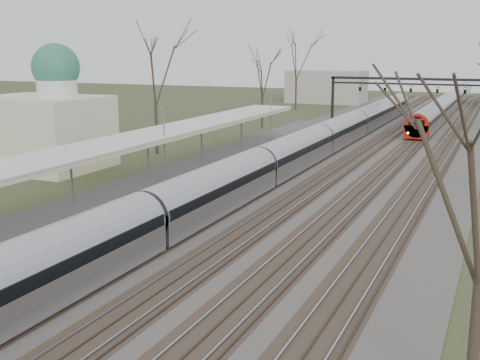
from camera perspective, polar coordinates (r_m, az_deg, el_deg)
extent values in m
cube|color=#474442|center=(58.02, 10.37, 2.40)|extent=(24.00, 160.00, 0.10)
cube|color=#4C3828|center=(59.67, 4.77, 2.86)|extent=(2.60, 160.00, 0.06)
cube|color=gray|center=(59.89, 4.12, 2.98)|extent=(0.07, 160.00, 0.12)
cube|color=gray|center=(59.43, 5.42, 2.88)|extent=(0.07, 160.00, 0.12)
cube|color=#4C3828|center=(58.63, 8.00, 2.62)|extent=(2.60, 160.00, 0.06)
cube|color=gray|center=(58.82, 7.33, 2.74)|extent=(0.07, 160.00, 0.12)
cube|color=gray|center=(58.43, 8.68, 2.64)|extent=(0.07, 160.00, 0.12)
cube|color=#4C3828|center=(57.79, 11.34, 2.36)|extent=(2.60, 160.00, 0.06)
cube|color=gray|center=(57.94, 10.65, 2.48)|extent=(0.07, 160.00, 0.12)
cube|color=gray|center=(57.63, 12.04, 2.38)|extent=(0.07, 160.00, 0.12)
cube|color=#4C3828|center=(57.15, 14.76, 2.09)|extent=(2.60, 160.00, 0.06)
cube|color=gray|center=(57.26, 14.06, 2.21)|extent=(0.07, 160.00, 0.12)
cube|color=gray|center=(57.04, 15.48, 2.10)|extent=(0.07, 160.00, 0.12)
cube|color=#4C3828|center=(56.72, 18.25, 1.80)|extent=(2.60, 160.00, 0.06)
cube|color=gray|center=(56.78, 17.53, 1.93)|extent=(0.07, 160.00, 0.12)
cube|color=gray|center=(56.65, 18.97, 1.81)|extent=(0.07, 160.00, 0.12)
cube|color=#9E9B93|center=(45.14, -6.27, 0.34)|extent=(3.50, 69.00, 1.00)
cylinder|color=slate|center=(35.49, -15.67, 0.00)|extent=(0.14, 0.14, 3.00)
cylinder|color=slate|center=(41.84, -8.73, 2.12)|extent=(0.14, 0.14, 3.00)
cylinder|color=slate|center=(48.67, -3.66, 3.64)|extent=(0.14, 0.14, 3.00)
cylinder|color=slate|center=(55.81, 0.14, 4.76)|extent=(0.14, 0.14, 3.00)
cube|color=silver|center=(40.77, -9.56, 4.03)|extent=(4.10, 50.00, 0.12)
cube|color=beige|center=(40.79, -9.55, 3.80)|extent=(4.10, 50.00, 0.25)
cube|color=beige|center=(52.74, -18.35, 4.26)|extent=(10.00, 8.00, 6.00)
cylinder|color=silver|center=(51.05, -16.98, 8.84)|extent=(3.20, 3.20, 2.50)
sphere|color=#296859|center=(51.01, -17.07, 10.19)|extent=(3.80, 3.80, 3.80)
cube|color=black|center=(89.01, 8.78, 7.72)|extent=(0.35, 0.35, 6.00)
cube|color=black|center=(86.72, 15.47, 9.23)|extent=(21.00, 0.35, 0.35)
cube|color=black|center=(86.75, 15.44, 8.77)|extent=(21.00, 0.25, 0.25)
cube|color=black|center=(87.75, 11.32, 8.55)|extent=(0.32, 0.22, 0.85)
sphere|color=#0CFF19|center=(87.60, 11.31, 8.71)|extent=(0.16, 0.16, 0.16)
cube|color=black|center=(87.05, 13.59, 8.42)|extent=(0.32, 0.22, 0.85)
sphere|color=#0CFF19|center=(86.90, 13.58, 8.58)|extent=(0.16, 0.16, 0.16)
cube|color=black|center=(86.48, 15.89, 8.27)|extent=(0.32, 0.22, 0.85)
sphere|color=#0CFF19|center=(86.33, 15.89, 8.43)|extent=(0.16, 0.16, 0.16)
cube|color=black|center=(86.06, 18.21, 8.11)|extent=(0.32, 0.22, 0.85)
sphere|color=#0CFF19|center=(85.90, 18.22, 8.27)|extent=(0.16, 0.16, 0.16)
cube|color=black|center=(85.77, 20.56, 7.94)|extent=(0.32, 0.22, 0.85)
sphere|color=#0CFF19|center=(85.62, 20.56, 8.10)|extent=(0.16, 0.16, 0.16)
cylinder|color=#2D231C|center=(57.75, -7.93, 4.87)|extent=(0.30, 0.30, 4.95)
cylinder|color=#2D231C|center=(17.44, 21.26, -14.86)|extent=(0.30, 0.30, 4.05)
cube|color=#A6A8B0|center=(56.90, 7.57, 3.37)|extent=(2.55, 90.00, 1.60)
cylinder|color=#A6A8B0|center=(56.80, 7.59, 4.02)|extent=(2.60, 89.70, 2.60)
cube|color=black|center=(56.79, 7.59, 4.12)|extent=(2.62, 89.40, 0.55)
cube|color=black|center=(57.05, 7.54, 2.46)|extent=(1.80, 89.00, 0.35)
cube|color=#A6A8B0|center=(105.05, 19.19, 6.81)|extent=(2.55, 75.00, 1.60)
cylinder|color=#A6A8B0|center=(105.00, 19.21, 7.17)|extent=(2.60, 74.70, 2.60)
cube|color=black|center=(104.99, 19.22, 7.22)|extent=(2.62, 74.40, 0.55)
cube|color=#B0170A|center=(68.05, 16.37, 4.38)|extent=(2.55, 0.50, 1.50)
cylinder|color=#B0170A|center=(68.02, 16.41, 4.97)|extent=(2.60, 0.60, 2.60)
cube|color=black|center=(67.72, 16.39, 5.20)|extent=(1.70, 0.12, 0.70)
sphere|color=white|center=(67.99, 15.63, 4.33)|extent=(0.22, 0.22, 0.22)
sphere|color=white|center=(67.77, 17.05, 4.22)|extent=(0.22, 0.22, 0.22)
cube|color=black|center=(105.13, 19.15, 6.31)|extent=(1.80, 74.00, 0.35)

